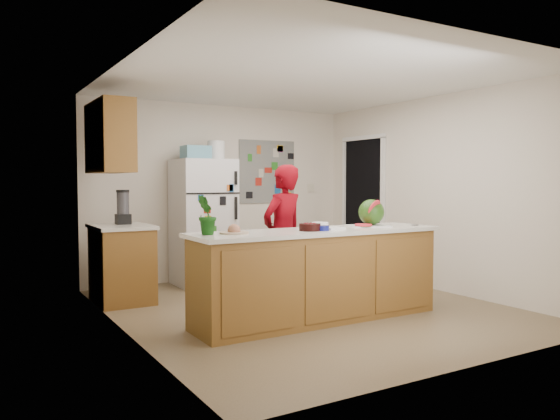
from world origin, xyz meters
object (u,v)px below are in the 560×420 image
refrigerator (203,222)px  person (283,236)px  cherry_bowl (310,227)px  watermelon (371,212)px

refrigerator → person: refrigerator is taller
person → cherry_bowl: (-0.16, -0.77, 0.16)m
refrigerator → watermelon: refrigerator is taller
refrigerator → watermelon: (0.99, -2.31, 0.22)m
cherry_bowl → watermelon: bearing=8.5°
cherry_bowl → refrigerator: bearing=92.4°
watermelon → cherry_bowl: (-0.89, -0.13, -0.12)m
refrigerator → watermelon: size_ratio=6.11×
refrigerator → cherry_bowl: size_ratio=8.07×
refrigerator → person: size_ratio=1.07×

